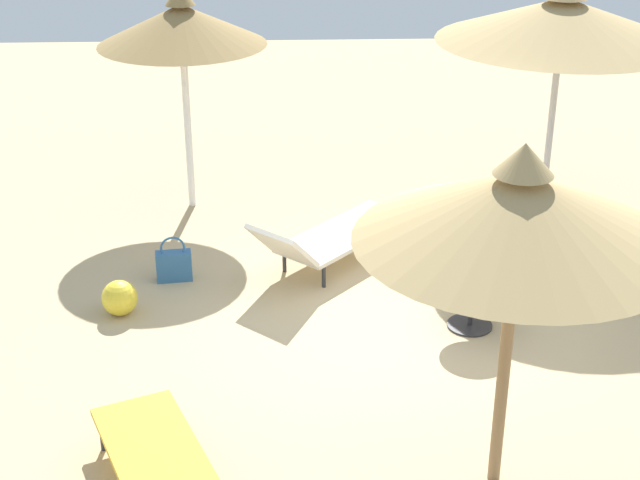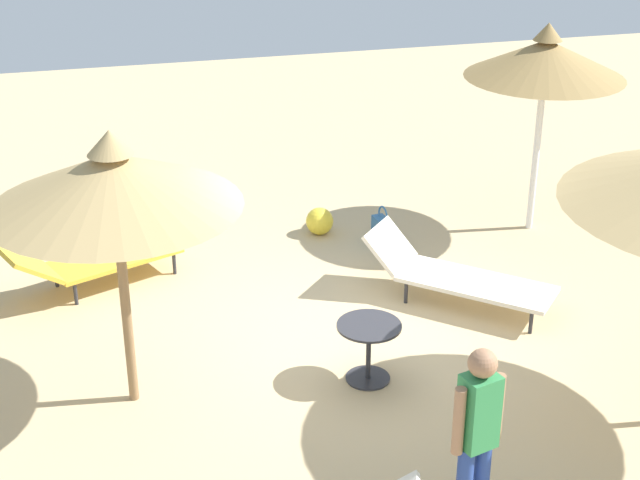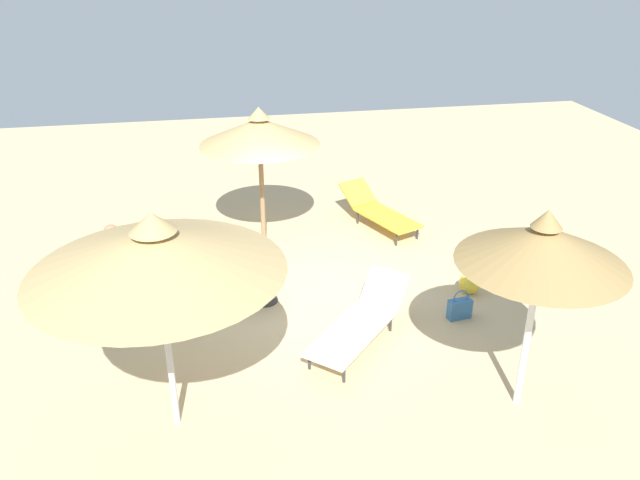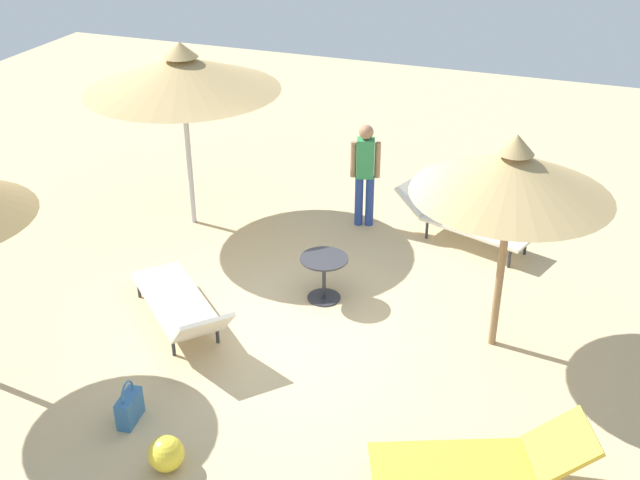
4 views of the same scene
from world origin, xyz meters
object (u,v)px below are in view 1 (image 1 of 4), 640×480
Objects in this scene: parasol_umbrella_back at (562,19)px; beach_ball at (120,298)px; lounge_chair_near_right at (332,236)px; side_table_round at (472,288)px; parasol_umbrella_near_left at (520,208)px; handbag at (174,265)px; parasol_umbrella_front at (181,25)px; lounge_chair_far_left at (168,473)px.

beach_ball is at bearing 25.52° from parasol_umbrella_back.
lounge_chair_near_right reaches higher than side_table_round.
parasol_umbrella_near_left reaches higher than side_table_round.
lounge_chair_near_right is 3.99× the size of handbag.
parasol_umbrella_back reaches higher than beach_ball.
parasol_umbrella_front is (2.74, -5.44, 0.04)m from parasol_umbrella_near_left.
handbag reaches higher than beach_ball.
parasol_umbrella_back is 1.41× the size of lounge_chair_near_right.
side_table_round reaches higher than handbag.
parasol_umbrella_near_left reaches higher than lounge_chair_near_right.
parasol_umbrella_near_left is 4.69m from beach_ball.
beach_ball is (3.24, -2.67, -2.08)m from parasol_umbrella_near_left.
parasol_umbrella_front is 5.36× the size of handbag.
handbag is 0.86m from beach_ball.
parasol_umbrella_front is at bearing -46.68° from side_table_round.
parasol_umbrella_near_left is 7.52× the size of beach_ball.
handbag is at bearing -84.88° from lounge_chair_far_left.
lounge_chair_near_right is 5.65× the size of beach_ball.
lounge_chair_near_right is 1.75m from handbag.
lounge_chair_far_left is (2.44, 0.29, -1.90)m from parasol_umbrella_near_left.
side_table_round is (-0.24, -2.28, -1.83)m from parasol_umbrella_near_left.
parasol_umbrella_near_left reaches higher than beach_ball.
lounge_chair_far_left is (4.08, 5.29, -2.06)m from parasol_umbrella_back.
parasol_umbrella_front is at bearing -45.98° from lounge_chair_near_right.
lounge_chair_far_left reaches higher than beach_ball.
side_table_round is at bearing 173.65° from beach_ball.
side_table_round is (-3.00, 1.11, 0.25)m from handbag.
lounge_chair_near_right is (1.06, -3.70, -1.91)m from parasol_umbrella_near_left.
lounge_chair_near_right is 2.42m from beach_ball.
parasol_umbrella_back is (-1.64, -5.00, 0.16)m from parasol_umbrella_near_left.
parasol_umbrella_near_left is 0.94× the size of parasol_umbrella_back.
handbag is 1.42× the size of beach_ball.
lounge_chair_far_left is (-0.30, 5.73, -1.94)m from parasol_umbrella_front.
beach_ball is (2.18, 1.03, -0.16)m from lounge_chair_near_right.
lounge_chair_near_right reaches higher than lounge_chair_far_left.
lounge_chair_far_left is 3.71m from side_table_round.
parasol_umbrella_back is at bearing 174.24° from parasol_umbrella_front.
side_table_round is (-2.98, 3.16, -1.87)m from parasol_umbrella_front.
parasol_umbrella_back is at bearing -108.16° from parasol_umbrella_near_left.
parasol_umbrella_near_left is 2.94m from side_table_round.
parasol_umbrella_back is at bearing -159.93° from handbag.
parasol_umbrella_near_left is at bearing 140.49° from beach_ball.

